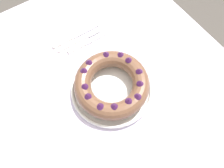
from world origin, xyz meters
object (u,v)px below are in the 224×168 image
object	(u,v)px
bundt_cake	(112,84)
cake_knife	(84,44)
serving_dish	(112,89)
serving_knife	(73,37)
fork	(82,39)

from	to	relation	value
bundt_cake	cake_knife	xyz separation A→B (m)	(-0.23, 0.02, -0.05)
serving_dish	serving_knife	distance (m)	0.29
serving_dish	serving_knife	size ratio (longest dim) A/B	1.40
serving_knife	cake_knife	bearing A→B (deg)	14.64
cake_knife	serving_dish	bearing A→B (deg)	-5.19
fork	bundt_cake	bearing A→B (deg)	-7.26
fork	serving_knife	bearing A→B (deg)	-135.05
serving_dish	bundt_cake	bearing A→B (deg)	85.11
serving_dish	fork	world-z (taller)	serving_dish
fork	serving_dish	bearing A→B (deg)	-7.27
bundt_cake	cake_knife	size ratio (longest dim) A/B	1.55
serving_dish	serving_knife	world-z (taller)	serving_dish
bundt_cake	fork	distance (m)	0.27
bundt_cake	serving_dish	bearing A→B (deg)	-94.89
bundt_cake	serving_knife	size ratio (longest dim) A/B	1.23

